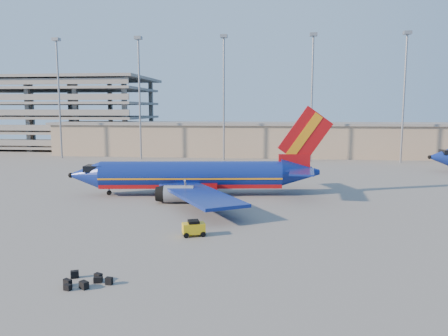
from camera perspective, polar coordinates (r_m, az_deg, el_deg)
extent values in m
plane|color=slate|center=(56.87, -0.28, -4.39)|extent=(220.00, 220.00, 0.00)
cube|color=gray|center=(113.54, 8.23, 3.63)|extent=(120.00, 15.00, 8.00)
cube|color=slate|center=(113.33, 8.27, 5.75)|extent=(122.00, 16.00, 0.60)
cube|color=slate|center=(146.69, -21.42, 2.91)|extent=(60.00, 30.00, 0.70)
cube|color=slate|center=(146.43, -21.50, 4.54)|extent=(60.00, 30.00, 0.70)
cube|color=slate|center=(146.30, -21.58, 6.18)|extent=(60.00, 30.00, 0.70)
cube|color=slate|center=(146.29, -21.67, 7.83)|extent=(60.00, 30.00, 0.70)
cube|color=slate|center=(146.40, -21.75, 9.47)|extent=(60.00, 30.00, 0.70)
cube|color=slate|center=(146.56, -21.81, 10.72)|extent=(62.00, 32.00, 0.80)
cube|color=slate|center=(157.89, -19.38, 6.76)|extent=(1.20, 1.20, 21.00)
cylinder|color=gray|center=(113.61, -20.72, 8.26)|extent=(0.44, 0.44, 28.00)
cube|color=gray|center=(114.77, -21.07, 15.41)|extent=(1.60, 1.60, 0.70)
cylinder|color=gray|center=(106.04, -10.95, 8.69)|extent=(0.44, 0.44, 28.00)
cube|color=gray|center=(107.28, -11.15, 16.35)|extent=(1.60, 1.60, 0.70)
cylinder|color=gray|center=(101.90, -0.02, 8.88)|extent=(0.44, 0.44, 28.00)
cube|color=gray|center=(103.18, -0.02, 16.84)|extent=(1.60, 1.60, 0.70)
cylinder|color=gray|center=(101.59, 11.39, 8.73)|extent=(0.44, 0.44, 28.00)
cube|color=gray|center=(102.88, 11.61, 16.72)|extent=(1.60, 1.60, 0.70)
cylinder|color=gray|center=(105.15, 22.43, 8.26)|extent=(0.44, 0.44, 28.00)
cube|color=gray|center=(106.40, 22.84, 15.98)|extent=(1.60, 1.60, 0.70)
cylinder|color=navy|center=(60.90, -4.33, -0.92)|extent=(25.29, 7.03, 3.86)
cube|color=#AA0D10|center=(61.06, -4.32, -1.84)|extent=(25.20, 6.31, 1.35)
cube|color=orange|center=(60.94, -4.33, -1.16)|extent=(25.30, 7.07, 0.23)
cone|color=navy|center=(63.50, -17.68, -0.91)|extent=(4.83, 4.38, 3.86)
cube|color=black|center=(62.99, -16.54, -0.02)|extent=(2.83, 3.01, 0.83)
cone|color=navy|center=(61.82, 9.89, -0.54)|extent=(5.87, 4.52, 3.86)
cube|color=#AA0D10|center=(61.49, 9.15, 0.75)|extent=(4.41, 1.13, 2.29)
cube|color=#AA0D10|center=(61.43, 10.57, 4.13)|extent=(7.63, 1.31, 8.31)
cube|color=orange|center=(61.39, 10.38, 4.13)|extent=(5.10, 1.09, 6.52)
cube|color=navy|center=(65.12, 8.96, 0.40)|extent=(5.16, 7.33, 0.23)
cube|color=navy|center=(58.22, 10.14, -0.48)|extent=(3.65, 6.90, 0.23)
cube|color=navy|center=(70.03, -2.60, -0.55)|extent=(9.61, 16.97, 0.36)
cube|color=navy|center=(51.96, -3.20, -3.45)|extent=(12.86, 16.50, 0.36)
cube|color=#AA0D10|center=(61.10, -3.83, -2.22)|extent=(6.72, 4.83, 1.04)
cylinder|color=gray|center=(66.58, -5.11, -1.59)|extent=(4.00, 2.65, 2.19)
cylinder|color=gray|center=(55.94, -5.92, -3.39)|extent=(4.00, 2.65, 2.19)
cylinder|color=gray|center=(63.01, -14.78, -2.93)|extent=(0.28, 0.28, 1.15)
cylinder|color=black|center=(63.05, -14.78, -3.14)|extent=(0.69, 0.34, 0.67)
cylinder|color=black|center=(63.89, -2.76, -2.66)|extent=(0.94, 0.68, 0.88)
cylinder|color=black|center=(58.57, -2.93, -3.61)|extent=(0.94, 0.68, 0.88)
cone|color=navy|center=(92.29, 26.44, 1.28)|extent=(4.71, 4.21, 3.95)
cube|color=black|center=(92.76, 27.26, 1.89)|extent=(2.73, 2.93, 0.85)
cube|color=gold|center=(41.71, -3.99, -7.86)|extent=(2.37, 1.83, 0.99)
cube|color=black|center=(41.55, -4.00, -7.07)|extent=(1.30, 1.36, 0.35)
cylinder|color=black|center=(42.25, -5.18, -8.35)|extent=(0.55, 0.34, 0.52)
cylinder|color=black|center=(41.21, -4.96, -8.77)|extent=(0.55, 0.34, 0.52)
cylinder|color=black|center=(42.49, -3.04, -8.24)|extent=(0.55, 0.34, 0.52)
cylinder|color=black|center=(41.46, -2.76, -8.64)|extent=(0.55, 0.34, 0.52)
cube|color=black|center=(32.33, -19.75, -13.93)|extent=(0.71, 0.58, 0.49)
cube|color=black|center=(31.73, -19.75, -14.45)|extent=(0.55, 0.46, 0.39)
cube|color=black|center=(31.82, -14.78, -14.07)|extent=(0.50, 0.37, 0.51)
cube|color=black|center=(31.93, -17.94, -14.23)|extent=(0.47, 0.36, 0.39)
cube|color=black|center=(31.61, -17.82, -14.34)|extent=(0.74, 0.68, 0.51)
cube|color=black|center=(32.68, -16.09, -13.51)|extent=(0.63, 0.53, 0.52)
cube|color=black|center=(33.65, -18.92, -13.00)|extent=(0.67, 0.58, 0.52)
cube|color=black|center=(32.34, -16.15, -13.85)|extent=(0.63, 0.46, 0.42)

